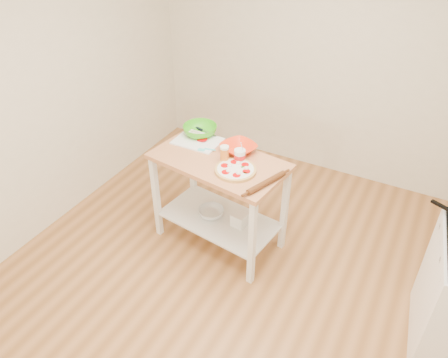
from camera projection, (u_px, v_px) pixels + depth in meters
room_shell at (233, 160)px, 2.79m from camera, size 4.04×4.54×2.74m
prep_island at (219, 184)px, 3.78m from camera, size 1.20×0.76×0.90m
pizza at (235, 170)px, 3.48m from camera, size 0.33×0.33×0.05m
cutting_board at (198, 141)px, 3.87m from camera, size 0.40×0.30×0.04m
spatula at (206, 150)px, 3.73m from camera, size 0.15×0.08×0.01m
knife at (202, 130)px, 4.01m from camera, size 0.27×0.08×0.01m
orange_bowl at (238, 148)px, 3.71m from camera, size 0.38×0.38×0.07m
green_bowl at (200, 130)px, 3.94m from camera, size 0.40×0.40×0.10m
beer_pint at (224, 154)px, 3.56m from camera, size 0.07×0.07×0.15m
yogurt_tub at (240, 156)px, 3.57m from camera, size 0.10×0.10×0.20m
rolling_pin at (266, 183)px, 3.32m from camera, size 0.18×0.38×0.04m
shelf_glass_bowl at (211, 212)px, 4.01m from camera, size 0.29×0.29×0.07m
shelf_bin at (240, 220)px, 3.89m from camera, size 0.14×0.14×0.12m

